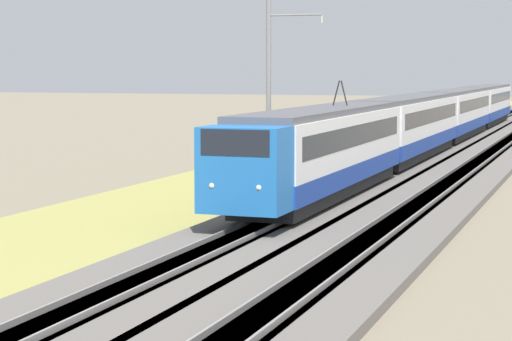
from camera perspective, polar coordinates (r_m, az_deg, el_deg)
ballast_main at (r=56.89m, az=8.20°, el=0.26°), size 240.00×4.40×0.30m
ballast_adjacent at (r=56.24m, az=12.28°, el=0.12°), size 240.00×4.40×0.30m
track_main at (r=56.89m, az=8.20°, el=0.27°), size 240.00×1.57×0.45m
track_adjacent at (r=56.24m, az=12.28°, el=0.13°), size 240.00×1.57×0.45m
grass_verge at (r=58.21m, az=2.87°, el=0.35°), size 240.00×9.29×0.12m
passenger_train at (r=69.27m, az=10.29°, el=3.08°), size 77.95×2.90×5.12m
catenary_mast_mid at (r=43.86m, az=0.79°, el=4.45°), size 0.22×2.56×8.83m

